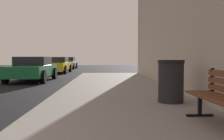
# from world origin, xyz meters

# --- Properties ---
(trash_bin) EXTENTS (0.64, 0.64, 1.02)m
(trash_bin) POSITION_xyz_m (5.12, 3.94, 0.67)
(trash_bin) COLOR black
(trash_bin) RESTS_ON sidewalk
(car_green) EXTENTS (1.99, 4.26, 1.27)m
(car_green) POSITION_xyz_m (-0.25, 11.47, 0.65)
(car_green) COLOR #196638
(car_green) RESTS_ON ground_plane
(car_yellow) EXTENTS (2.04, 4.57, 1.27)m
(car_yellow) POSITION_xyz_m (-0.33, 18.70, 0.65)
(car_yellow) COLOR yellow
(car_yellow) RESTS_ON ground_plane
(car_white) EXTENTS (2.01, 4.11, 1.27)m
(car_white) POSITION_xyz_m (-0.58, 26.16, 0.65)
(car_white) COLOR white
(car_white) RESTS_ON ground_plane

